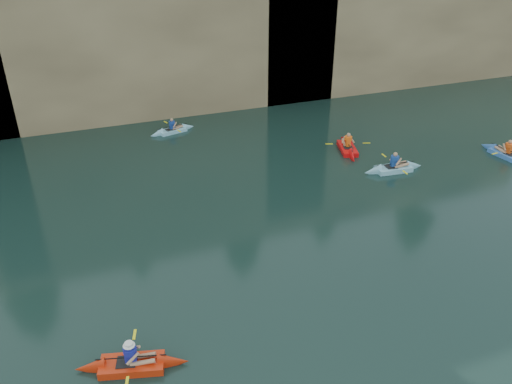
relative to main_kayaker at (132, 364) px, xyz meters
name	(u,v)px	position (x,y,z in m)	size (l,w,h in m)	color
ground	(261,364)	(3.50, -1.22, -0.16)	(160.00, 160.00, 0.00)	black
cliff	(110,6)	(3.50, 28.78, 5.84)	(70.00, 16.00, 12.00)	tan
cliff_slab_center	(157,26)	(5.50, 21.38, 5.54)	(24.00, 2.40, 11.40)	tan
cliff_slab_east	(421,19)	(25.50, 21.38, 4.76)	(26.00, 2.40, 9.84)	tan
sea_cave_center	(68,103)	(-0.50, 20.73, 1.44)	(3.50, 1.00, 3.20)	black
sea_cave_east	(278,71)	(13.50, 20.73, 2.09)	(5.00, 1.00, 4.50)	black
main_kayaker	(132,364)	(0.00, 0.00, 0.00)	(3.32, 2.15, 1.20)	red
kayaker_ltblue_near	(393,168)	(14.63, 8.27, 0.00)	(3.36, 2.55, 1.31)	#80C0D7
kayaker_red_far	(347,148)	(13.77, 11.46, 0.00)	(2.45, 3.60, 1.30)	red
kayaker_ltblue_mid	(173,130)	(5.19, 17.75, -0.02)	(3.03, 2.18, 1.12)	#8DD0EC
kayaker_blue_east	(507,155)	(21.47, 7.51, -0.01)	(2.46, 3.57, 1.25)	#3B74CB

